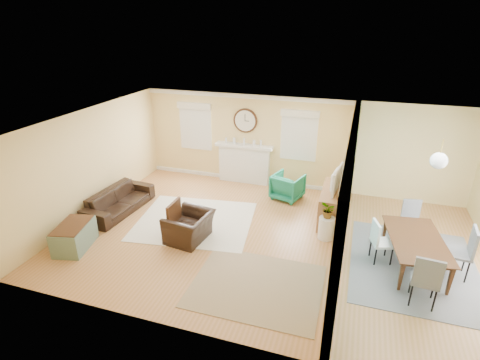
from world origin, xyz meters
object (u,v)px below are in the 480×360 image
Objects in this scene: dining_table at (416,253)px; sofa at (119,201)px; credenza at (331,205)px; green_chair at (288,186)px; eames_chair at (189,227)px.

sofa is at bearing 80.11° from dining_table.
green_chair is at bearing 145.39° from credenza.
green_chair is 0.43× the size of dining_table.
sofa is 1.13× the size of dining_table.
sofa is 1.36× the size of credenza.
eames_chair is 4.65m from dining_table.
credenza is 0.83× the size of dining_table.
credenza is (2.87, 1.87, 0.08)m from eames_chair.
green_chair is at bearing 155.87° from eames_chair.
credenza is at bearing 43.24° from dining_table.
dining_table is (1.76, -1.40, -0.09)m from credenza.
dining_table is at bearing 159.61° from green_chair.
sofa is 2.62× the size of green_chair.
dining_table is (6.89, -0.21, 0.02)m from sofa.
sofa is 4.41m from green_chair.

